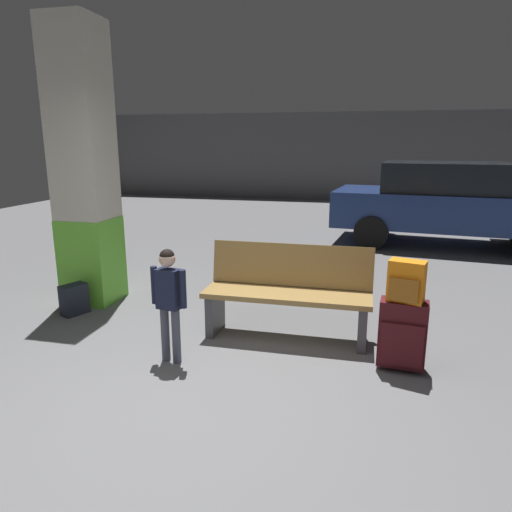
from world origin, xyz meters
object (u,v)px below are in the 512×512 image
(structural_pillar, at_px, (84,168))
(backpack_bright, at_px, (406,282))
(bench, at_px, (288,293))
(child, at_px, (169,294))
(suitcase, at_px, (402,334))
(backpack_dark_floor, at_px, (74,300))
(parked_car_near, at_px, (449,202))

(structural_pillar, height_order, backpack_bright, structural_pillar)
(bench, bearing_deg, child, -138.56)
(structural_pillar, distance_m, bench, 2.74)
(suitcase, bearing_deg, child, -171.34)
(child, bearing_deg, backpack_bright, 8.66)
(structural_pillar, bearing_deg, backpack_bright, -16.09)
(structural_pillar, distance_m, backpack_dark_floor, 1.48)
(backpack_bright, xyz_separation_m, parked_car_near, (1.12, 5.23, 0.03))
(bench, height_order, backpack_dark_floor, bench)
(child, bearing_deg, structural_pillar, 140.11)
(suitcase, bearing_deg, backpack_dark_floor, 171.34)
(suitcase, distance_m, backpack_dark_floor, 3.48)
(bench, relative_size, backpack_bright, 4.71)
(suitcase, distance_m, child, 1.97)
(suitcase, bearing_deg, backpack_bright, -170.25)
(suitcase, height_order, backpack_bright, backpack_bright)
(backpack_bright, height_order, parked_car_near, parked_car_near)
(parked_car_near, bearing_deg, suitcase, -102.08)
(backpack_dark_floor, distance_m, parked_car_near, 6.58)
(suitcase, distance_m, backpack_bright, 0.45)
(structural_pillar, height_order, suitcase, structural_pillar)
(structural_pillar, distance_m, backpack_bright, 3.71)
(bench, relative_size, suitcase, 2.65)
(bench, height_order, parked_car_near, parked_car_near)
(backpack_bright, bearing_deg, backpack_dark_floor, 171.33)
(bench, xyz_separation_m, child, (-0.89, -0.78, 0.18))
(backpack_dark_floor, bearing_deg, parked_car_near, 45.91)
(structural_pillar, bearing_deg, backpack_dark_floor, -84.91)
(backpack_bright, height_order, child, child)
(structural_pillar, xyz_separation_m, backpack_bright, (3.48, -1.00, -0.80))
(bench, relative_size, backpack_dark_floor, 4.71)
(child, relative_size, parked_car_near, 0.24)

